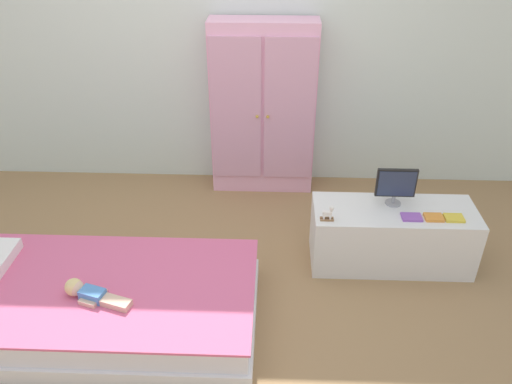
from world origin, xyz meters
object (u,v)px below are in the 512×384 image
at_px(bed, 98,303).
at_px(book_yellow, 454,218).
at_px(rocking_horse_toy, 328,214).
at_px(book_orange, 434,217).
at_px(book_purple, 412,217).
at_px(tv_stand, 391,236).
at_px(tv_monitor, 396,185).
at_px(doll, 86,292).
at_px(wardrobe, 263,109).

bearing_deg(bed, book_yellow, 13.86).
bearing_deg(book_yellow, rocking_horse_toy, -177.03).
bearing_deg(book_orange, bed, -165.31).
xyz_separation_m(rocking_horse_toy, book_yellow, (0.78, 0.04, -0.04)).
bearing_deg(book_purple, book_orange, 0.00).
height_order(book_orange, book_yellow, book_orange).
height_order(tv_stand, tv_monitor, tv_monitor).
height_order(bed, doll, doll).
distance_m(wardrobe, book_orange, 1.53).
relative_size(tv_stand, book_orange, 9.25).
distance_m(wardrobe, rocking_horse_toy, 1.20).
bearing_deg(doll, tv_stand, 21.48).
bearing_deg(rocking_horse_toy, tv_monitor, 24.55).
height_order(rocking_horse_toy, book_orange, rocking_horse_toy).
height_order(tv_stand, book_orange, book_orange).
relative_size(doll, tv_monitor, 1.52).
bearing_deg(doll, wardrobe, 61.40).
distance_m(tv_stand, rocking_horse_toy, 0.52).
xyz_separation_m(bed, tv_monitor, (1.76, 0.68, 0.43)).
relative_size(doll, book_purple, 3.14).
bearing_deg(doll, rocking_horse_toy, 23.06).
xyz_separation_m(doll, book_orange, (1.99, 0.61, 0.12)).
bearing_deg(rocking_horse_toy, tv_stand, 16.48).
xyz_separation_m(wardrobe, tv_stand, (0.87, -0.97, -0.47)).
bearing_deg(book_purple, book_yellow, 0.00).
relative_size(rocking_horse_toy, book_yellow, 0.88).
relative_size(wardrobe, book_orange, 12.15).
bearing_deg(rocking_horse_toy, book_purple, 4.44).
distance_m(bed, rocking_horse_toy, 1.45).
xyz_separation_m(book_orange, book_yellow, (0.12, 0.00, -0.00)).
xyz_separation_m(wardrobe, book_yellow, (1.21, -1.06, -0.26)).
bearing_deg(tv_monitor, book_purple, -61.99).
bearing_deg(tv_stand, book_orange, -22.98).
height_order(bed, book_orange, book_orange).
bearing_deg(book_purple, tv_monitor, 118.01).
bearing_deg(wardrobe, bed, -119.68).
height_order(wardrobe, book_yellow, wardrobe).
distance_m(bed, book_orange, 2.07).
bearing_deg(tv_monitor, bed, -158.98).
height_order(tv_monitor, rocking_horse_toy, tv_monitor).
height_order(wardrobe, book_orange, wardrobe).
bearing_deg(bed, tv_monitor, 21.02).
bearing_deg(book_yellow, wardrobe, 138.82).
xyz_separation_m(tv_monitor, book_orange, (0.22, -0.16, -0.14)).
bearing_deg(book_orange, book_yellow, 0.00).
bearing_deg(doll, bed, 83.22).
bearing_deg(bed, tv_stand, 19.01).
height_order(tv_stand, book_yellow, book_yellow).
relative_size(tv_stand, rocking_horse_toy, 10.12).
bearing_deg(rocking_horse_toy, book_orange, 3.53).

